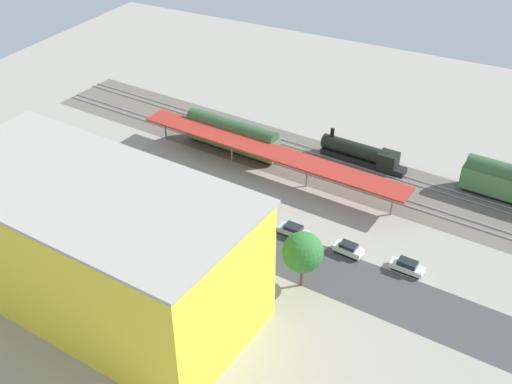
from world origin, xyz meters
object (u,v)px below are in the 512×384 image
object	(u,v)px
construction_building	(95,246)
box_truck_0	(236,253)
box_truck_2	(116,210)
parked_car_4	(198,201)
locomotive	(364,155)
street_tree_1	(303,252)
street_tree_5	(138,193)
traffic_light	(182,213)
parked_car_1	(348,249)
street_tree_4	(81,172)
street_tree_3	(62,178)
platform_canopy_near	(268,151)
parked_car_6	(110,173)
parked_car_0	(407,267)
parked_car_2	(293,231)
street_tree_0	(125,197)
street_tree_2	(239,228)
parked_car_7	(68,162)
parked_car_3	(241,216)
parked_car_5	(154,186)
freight_coach_far	(232,134)
box_truck_1	(157,223)

from	to	relation	value
construction_building	box_truck_0	xyz separation A→B (m)	(-11.52, -13.56, -6.57)
box_truck_2	parked_car_4	bearing A→B (deg)	-135.40
locomotive	construction_building	world-z (taller)	construction_building
box_truck_2	street_tree_1	size ratio (longest dim) A/B	1.06
parked_car_4	street_tree_5	bearing A→B (deg)	58.17
traffic_light	parked_car_1	bearing A→B (deg)	-160.71
street_tree_4	construction_building	bearing A→B (deg)	136.24
parked_car_4	street_tree_3	size ratio (longest dim) A/B	0.56
platform_canopy_near	parked_car_6	world-z (taller)	platform_canopy_near
parked_car_0	traffic_light	bearing A→B (deg)	14.65
street_tree_4	parked_car_4	bearing A→B (deg)	-154.20
parked_car_2	box_truck_2	distance (m)	26.44
locomotive	box_truck_2	size ratio (longest dim) A/B	1.77
street_tree_0	parked_car_1	bearing A→B (deg)	-164.52
locomotive	street_tree_2	distance (m)	32.74
parked_car_7	construction_building	size ratio (longest dim) A/B	0.12
street_tree_0	parked_car_6	bearing A→B (deg)	-39.94
parked_car_2	street_tree_5	size ratio (longest dim) A/B	0.55
locomotive	parked_car_3	bearing A→B (deg)	66.58
street_tree_2	street_tree_4	size ratio (longest dim) A/B	1.03
parked_car_2	parked_car_5	xyz separation A→B (m)	(24.43, -0.12, 0.04)
street_tree_1	box_truck_2	bearing A→B (deg)	-0.88
parked_car_4	parked_car_7	distance (m)	25.59
traffic_light	parked_car_7	bearing A→B (deg)	-15.03
parked_car_6	freight_coach_far	bearing A→B (deg)	-127.16
locomotive	parked_car_6	bearing A→B (deg)	33.95
parked_car_0	parked_car_4	size ratio (longest dim) A/B	1.09
parked_car_7	construction_building	distance (m)	35.02
parked_car_0	box_truck_0	bearing A→B (deg)	23.51
parked_car_3	street_tree_4	distance (m)	24.98
box_truck_1	traffic_light	distance (m)	4.85
parked_car_2	construction_building	world-z (taller)	construction_building
parked_car_2	street_tree_3	world-z (taller)	street_tree_3
parked_car_4	street_tree_0	bearing A→B (deg)	54.07
parked_car_0	box_truck_0	world-z (taller)	box_truck_0
parked_car_6	street_tree_3	bearing A→B (deg)	82.81
box_truck_2	street_tree_5	size ratio (longest dim) A/B	1.04
parked_car_3	parked_car_4	xyz separation A→B (m)	(7.84, -0.46, -0.04)
freight_coach_far	parked_car_3	bearing A→B (deg)	123.35
platform_canopy_near	street_tree_2	bearing A→B (deg)	107.04
freight_coach_far	parked_car_3	world-z (taller)	freight_coach_far
parked_car_4	street_tree_4	bearing A→B (deg)	25.80
street_tree_3	parked_car_1	bearing A→B (deg)	-168.25
parked_car_0	street_tree_0	bearing A→B (deg)	12.64
platform_canopy_near	parked_car_5	distance (m)	19.20
platform_canopy_near	locomotive	bearing A→B (deg)	-140.76
street_tree_1	parked_car_6	bearing A→B (deg)	-13.18
parked_car_0	street_tree_0	distance (m)	40.44
platform_canopy_near	box_truck_1	bearing A→B (deg)	72.55
parked_car_4	street_tree_2	size ratio (longest dim) A/B	0.52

